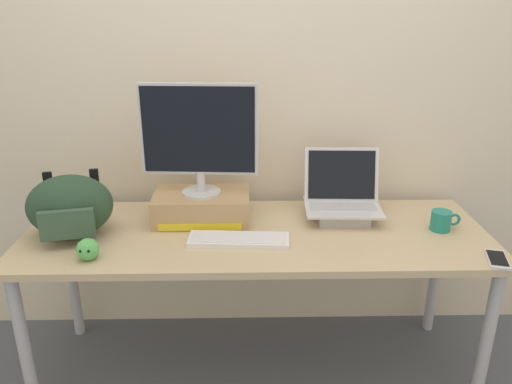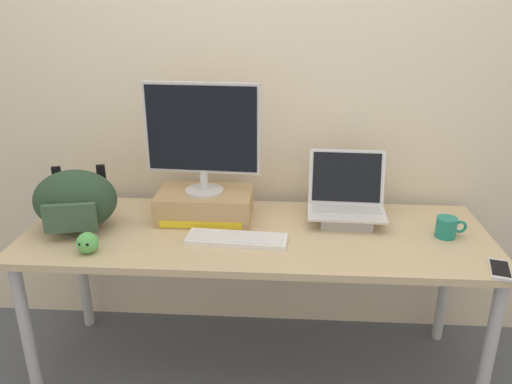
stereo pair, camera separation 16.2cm
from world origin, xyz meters
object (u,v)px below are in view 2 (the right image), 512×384
cell_phone (500,269)px  plush_toy (87,243)px  desktop_monitor (202,135)px  coffee_mug (447,227)px  external_keyboard (237,239)px  open_laptop (346,208)px  toner_box_yellow (205,205)px  messenger_backpack (75,200)px

cell_phone → plush_toy: (-1.55, 0.04, 0.04)m
desktop_monitor → coffee_mug: 1.09m
cell_phone → coffee_mug: bearing=128.1°
external_keyboard → open_laptop: bearing=30.8°
coffee_mug → plush_toy: size_ratio=1.50×
toner_box_yellow → external_keyboard: 0.29m
toner_box_yellow → external_keyboard: (0.17, -0.23, -0.05)m
toner_box_yellow → plush_toy: 0.54m
messenger_backpack → cell_phone: (1.67, -0.25, -0.12)m
desktop_monitor → external_keyboard: (0.17, -0.23, -0.37)m
messenger_backpack → plush_toy: bearing=-71.2°
external_keyboard → plush_toy: 0.58m
open_laptop → cell_phone: size_ratio=2.09×
open_laptop → cell_phone: (0.52, -0.41, -0.06)m
toner_box_yellow → open_laptop: 0.63m
toner_box_yellow → open_laptop: (0.63, 0.01, -0.00)m
desktop_monitor → cell_phone: desktop_monitor is taller
coffee_mug → external_keyboard: bearing=-173.2°
toner_box_yellow → coffee_mug: 1.04m
toner_box_yellow → external_keyboard: size_ratio=1.01×
coffee_mug → plush_toy: (-1.43, -0.24, -0.00)m
messenger_backpack → plush_toy: messenger_backpack is taller
desktop_monitor → external_keyboard: size_ratio=1.20×
desktop_monitor → coffee_mug: bearing=-3.4°
external_keyboard → cell_phone: bearing=-6.4°
plush_toy → messenger_backpack: bearing=120.3°
toner_box_yellow → plush_toy: toner_box_yellow is taller
open_laptop → coffee_mug: open_laptop is taller
toner_box_yellow → plush_toy: (-0.40, -0.36, -0.02)m
toner_box_yellow → cell_phone: 1.22m
cell_phone → plush_toy: size_ratio=1.96×
open_laptop → messenger_backpack: open_laptop is taller
messenger_backpack → plush_toy: (0.13, -0.21, -0.09)m
toner_box_yellow → messenger_backpack: bearing=-164.1°
messenger_backpack → desktop_monitor: bearing=4.3°
toner_box_yellow → external_keyboard: toner_box_yellow is taller
external_keyboard → messenger_backpack: (-0.69, 0.08, 0.12)m
cell_phone → messenger_backpack: bearing=-173.1°
toner_box_yellow → desktop_monitor: bearing=-94.9°
toner_box_yellow → coffee_mug: (1.03, -0.13, -0.02)m
open_laptop → coffee_mug: 0.42m
coffee_mug → desktop_monitor: bearing=173.0°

